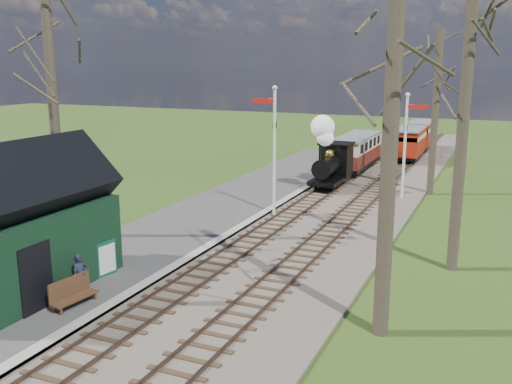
% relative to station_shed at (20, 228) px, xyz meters
% --- Properties ---
extents(distant_hills, '(114.40, 48.00, 22.02)m').
position_rel_station_shed_xyz_m(distant_hills, '(5.70, 60.38, -18.47)').
color(distant_hills, '#385B23').
rests_on(distant_hills, ground).
extents(ballast_bed, '(8.00, 60.00, 0.10)m').
position_rel_station_shed_xyz_m(ballast_bed, '(5.60, 18.00, -2.22)').
color(ballast_bed, brown).
rests_on(ballast_bed, ground).
extents(track_near, '(1.60, 60.00, 0.15)m').
position_rel_station_shed_xyz_m(track_near, '(4.30, 18.00, -2.17)').
color(track_near, brown).
rests_on(track_near, ground).
extents(track_far, '(1.60, 60.00, 0.15)m').
position_rel_station_shed_xyz_m(track_far, '(6.90, 18.00, -2.17)').
color(track_far, brown).
rests_on(track_far, ground).
extents(platform, '(5.00, 44.00, 0.20)m').
position_rel_station_shed_xyz_m(platform, '(0.80, 10.00, -2.17)').
color(platform, '#474442').
rests_on(platform, ground).
extents(coping_strip, '(0.40, 44.00, 0.21)m').
position_rel_station_shed_xyz_m(coping_strip, '(3.10, 10.00, -2.16)').
color(coping_strip, '#B2AD9E').
rests_on(coping_strip, ground).
extents(station_shed, '(3.25, 6.30, 4.78)m').
position_rel_station_shed_xyz_m(station_shed, '(0.00, 0.00, 0.00)').
color(station_shed, black).
rests_on(station_shed, platform).
extents(semaphore_near, '(1.22, 0.24, 6.22)m').
position_rel_station_shed_xyz_m(semaphore_near, '(3.53, 12.00, 1.35)').
color(semaphore_near, silver).
rests_on(semaphore_near, ground).
extents(semaphore_far, '(1.22, 0.24, 5.72)m').
position_rel_station_shed_xyz_m(semaphore_far, '(8.67, 18.00, 1.08)').
color(semaphore_far, silver).
rests_on(semaphore_far, ground).
extents(bare_trees, '(15.51, 22.39, 12.00)m').
position_rel_station_shed_xyz_m(bare_trees, '(5.63, 6.10, 2.94)').
color(bare_trees, '#382D23').
rests_on(bare_trees, ground).
extents(fence_line, '(12.60, 0.08, 1.00)m').
position_rel_station_shed_xyz_m(fence_line, '(4.60, 32.00, -1.72)').
color(fence_line, slate).
rests_on(fence_line, ground).
extents(locomotive, '(1.70, 3.96, 4.25)m').
position_rel_station_shed_xyz_m(locomotive, '(4.29, 18.90, -0.30)').
color(locomotive, black).
rests_on(locomotive, ground).
extents(coach, '(1.98, 6.79, 2.09)m').
position_rel_station_shed_xyz_m(coach, '(4.30, 24.96, -0.82)').
color(coach, black).
rests_on(coach, ground).
extents(red_carriage_a, '(1.88, 4.65, 1.98)m').
position_rel_station_shed_xyz_m(red_carriage_a, '(6.90, 30.55, -0.89)').
color(red_carriage_a, black).
rests_on(red_carriage_a, ground).
extents(red_carriage_b, '(1.88, 4.65, 1.98)m').
position_rel_station_shed_xyz_m(red_carriage_b, '(6.90, 36.05, -0.89)').
color(red_carriage_b, black).
rests_on(red_carriage_b, ground).
extents(sign_board, '(0.22, 0.82, 1.19)m').
position_rel_station_shed_xyz_m(sign_board, '(1.53, 2.10, -1.47)').
color(sign_board, '#0F4930').
rests_on(sign_board, platform).
extents(bench, '(0.63, 1.55, 0.86)m').
position_rel_station_shed_xyz_m(bench, '(2.13, -0.29, -1.66)').
color(bench, '#4C2F1B').
rests_on(bench, platform).
extents(person, '(0.43, 0.57, 1.41)m').
position_rel_station_shed_xyz_m(person, '(2.00, 0.27, -1.36)').
color(person, '#1A1F30').
rests_on(person, platform).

